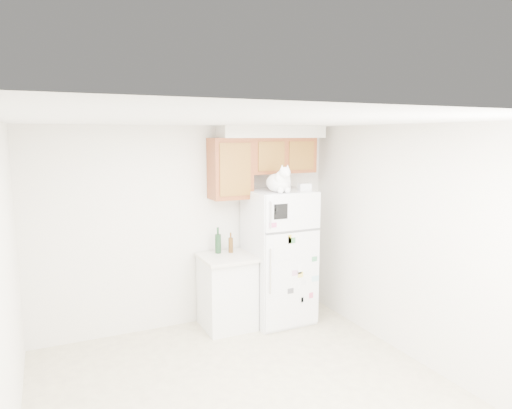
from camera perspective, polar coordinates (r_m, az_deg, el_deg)
ground_plane at (r=4.45m, az=-0.04°, el=-23.77°), size 3.80×4.00×0.01m
room_shell at (r=4.09m, az=0.06°, el=-1.33°), size 3.84×4.04×2.52m
refrigerator at (r=5.88m, az=2.88°, el=-6.46°), size 0.76×0.78×1.70m
base_counter at (r=5.78m, az=-3.66°, el=-10.75°), size 0.64×0.64×0.92m
cat at (r=5.51m, az=3.00°, el=2.88°), size 0.34×0.49×0.35m
storage_box_back at (r=5.85m, az=3.29°, el=2.44°), size 0.21×0.19×0.10m
storage_box_front at (r=5.72m, az=6.09°, el=2.21°), size 0.17×0.13×0.09m
bottle_green at (r=5.73m, az=-4.78°, el=-4.48°), size 0.08×0.08×0.33m
bottle_amber at (r=5.75m, az=-3.18°, el=-4.78°), size 0.06×0.06×0.26m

